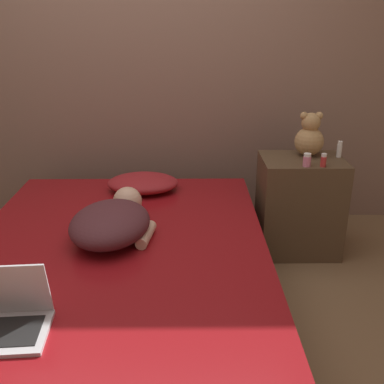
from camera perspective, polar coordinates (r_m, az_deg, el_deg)
ground_plane at (r=2.57m, az=-8.86°, el=-14.52°), size 12.00×12.00×0.00m
wall_back at (r=3.34m, az=-7.17°, el=17.95°), size 8.00×0.06×2.60m
bed at (r=2.45m, az=-9.13°, el=-10.64°), size 1.56×1.96×0.41m
nightstand at (r=3.06m, az=13.43°, el=-1.66°), size 0.52×0.40×0.65m
pillow at (r=2.98m, az=-6.24°, el=1.15°), size 0.46×0.34×0.11m
person_lying at (r=2.37m, az=-10.01°, el=-3.65°), size 0.47×0.68×0.19m
laptop at (r=1.84m, az=-22.44°, el=-14.42°), size 0.32×0.27×0.25m
teddy_bear at (r=3.00m, az=14.70°, el=6.80°), size 0.19×0.19×0.29m
bottle_white at (r=3.04m, az=18.21°, el=5.17°), size 0.03×0.03×0.10m
bottle_pink at (r=2.80m, az=14.40°, el=3.95°), size 0.05×0.05×0.08m
bottle_red at (r=2.82m, az=16.36°, el=3.88°), size 0.03×0.03×0.08m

